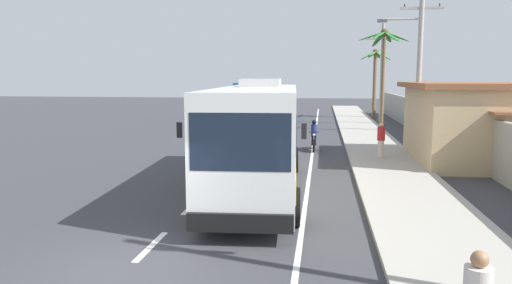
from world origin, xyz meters
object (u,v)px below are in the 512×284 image
object	(u,v)px
pedestrian_midwalk	(381,139)
utility_pole_mid	(418,63)
coach_bus_far_lane	(258,99)
motorcycle_beside_bus	(314,138)
coach_bus_foreground	(258,133)
palm_nearest	(384,54)
palm_second	(375,71)
utility_pole_far	(382,72)

from	to	relation	value
pedestrian_midwalk	utility_pole_mid	world-z (taller)	utility_pole_mid
coach_bus_far_lane	utility_pole_mid	xyz separation A→B (m)	(10.10, -17.66, 2.65)
motorcycle_beside_bus	pedestrian_midwalk	world-z (taller)	pedestrian_midwalk
coach_bus_foreground	pedestrian_midwalk	size ratio (longest dim) A/B	6.95
coach_bus_foreground	coach_bus_far_lane	distance (m)	25.79
coach_bus_foreground	pedestrian_midwalk	world-z (taller)	coach_bus_foreground
coach_bus_foreground	pedestrian_midwalk	distance (m)	8.47
pedestrian_midwalk	palm_nearest	xyz separation A→B (m)	(1.44, 12.08, 4.50)
utility_pole_mid	palm_second	distance (m)	22.30
palm_nearest	utility_pole_far	bearing A→B (deg)	84.29
palm_nearest	coach_bus_foreground	bearing A→B (deg)	-108.63
coach_bus_far_lane	motorcycle_beside_bus	xyz separation A→B (m)	(5.17, -16.05, -1.29)
utility_pole_mid	palm_nearest	xyz separation A→B (m)	(-0.29, 10.99, 0.89)
pedestrian_midwalk	palm_second	distance (m)	23.74
motorcycle_beside_bus	coach_bus_far_lane	bearing A→B (deg)	107.86
coach_bus_far_lane	utility_pole_far	xyz separation A→B (m)	(10.32, -1.55, 2.36)
coach_bus_far_lane	utility_pole_mid	bearing A→B (deg)	-60.24
coach_bus_far_lane	pedestrian_midwalk	distance (m)	20.56
motorcycle_beside_bus	utility_pole_mid	distance (m)	6.51
pedestrian_midwalk	utility_pole_far	size ratio (longest dim) A/B	0.20
coach_bus_far_lane	utility_pole_mid	distance (m)	20.51
utility_pole_far	coach_bus_far_lane	bearing A→B (deg)	171.48
pedestrian_midwalk	palm_second	size ratio (longest dim) A/B	0.25
coach_bus_foreground	coach_bus_far_lane	size ratio (longest dim) A/B	0.95
coach_bus_foreground	utility_pole_far	bearing A→B (deg)	74.01
pedestrian_midwalk	utility_pole_mid	distance (m)	4.15
coach_bus_foreground	utility_pole_mid	size ratio (longest dim) A/B	1.32
motorcycle_beside_bus	utility_pole_mid	xyz separation A→B (m)	(4.92, -1.61, 3.94)
motorcycle_beside_bus	palm_second	xyz separation A→B (m)	(5.26, 20.69, 3.79)
coach_bus_far_lane	utility_pole_mid	size ratio (longest dim) A/B	1.39
coach_bus_foreground	coach_bus_far_lane	xyz separation A→B (m)	(-3.44, 25.56, -0.05)
utility_pole_far	palm_nearest	world-z (taller)	utility_pole_far
palm_nearest	motorcycle_beside_bus	bearing A→B (deg)	-116.29
pedestrian_midwalk	palm_second	xyz separation A→B (m)	(2.06, 23.39, 3.46)
palm_second	utility_pole_far	bearing A→B (deg)	-91.02
coach_bus_far_lane	pedestrian_midwalk	bearing A→B (deg)	-65.95
coach_bus_far_lane	palm_nearest	distance (m)	12.38
coach_bus_far_lane	palm_second	xyz separation A→B (m)	(10.43, 4.64, 2.50)
motorcycle_beside_bus	utility_pole_mid	bearing A→B (deg)	-18.11
coach_bus_foreground	motorcycle_beside_bus	xyz separation A→B (m)	(1.73, 9.51, -1.34)
utility_pole_far	palm_nearest	bearing A→B (deg)	-95.71
coach_bus_far_lane	pedestrian_midwalk	xyz separation A→B (m)	(8.37, -18.76, -0.95)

